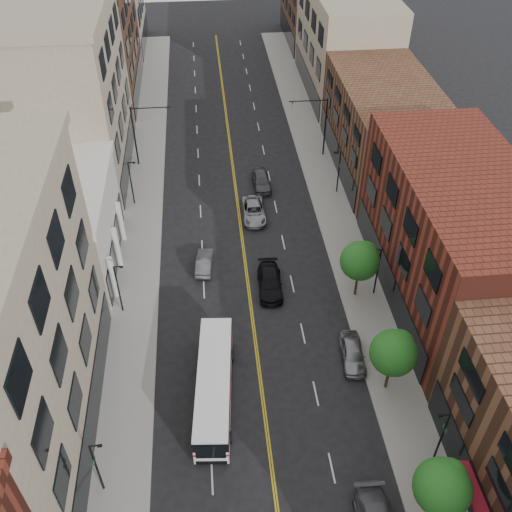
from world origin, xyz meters
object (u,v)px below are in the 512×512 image
object	(u,v)px
car_lane_behind	(204,262)
car_lane_c	(261,181)
car_lane_b	(254,211)
car_parked_far	(353,353)
car_lane_a	(270,282)
city_bus	(214,384)

from	to	relation	value
car_lane_behind	car_lane_c	distance (m)	14.62
car_lane_behind	car_lane_c	size ratio (longest dim) A/B	0.86
car_lane_b	car_lane_c	xyz separation A→B (m)	(1.39, 5.50, 0.08)
car_parked_far	car_lane_behind	bearing A→B (deg)	137.02
car_lane_c	car_parked_far	bearing A→B (deg)	-81.08
car_lane_b	car_parked_far	bearing A→B (deg)	-73.43
car_lane_a	car_lane_b	size ratio (longest dim) A/B	1.00
city_bus	car_lane_b	bearing A→B (deg)	82.13
car_lane_a	car_lane_b	world-z (taller)	car_lane_a
car_lane_behind	car_lane_a	bearing A→B (deg)	155.19
car_parked_far	car_lane_c	distance (m)	25.50
car_lane_behind	car_lane_b	distance (m)	9.19
car_lane_b	city_bus	bearing A→B (deg)	-102.95
car_lane_b	car_lane_c	world-z (taller)	car_lane_c
car_lane_behind	car_lane_a	xyz separation A→B (m)	(5.74, -3.44, 0.09)
car_lane_a	car_lane_c	world-z (taller)	car_lane_c
car_lane_b	car_lane_c	bearing A→B (deg)	75.63
car_lane_behind	car_lane_b	bearing A→B (deg)	-119.43
car_lane_a	car_lane_behind	bearing A→B (deg)	151.41
car_parked_far	car_lane_behind	xyz separation A→B (m)	(-11.24, 12.13, -0.08)
car_parked_far	car_lane_b	bearing A→B (deg)	110.94
car_lane_behind	city_bus	bearing A→B (deg)	97.39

